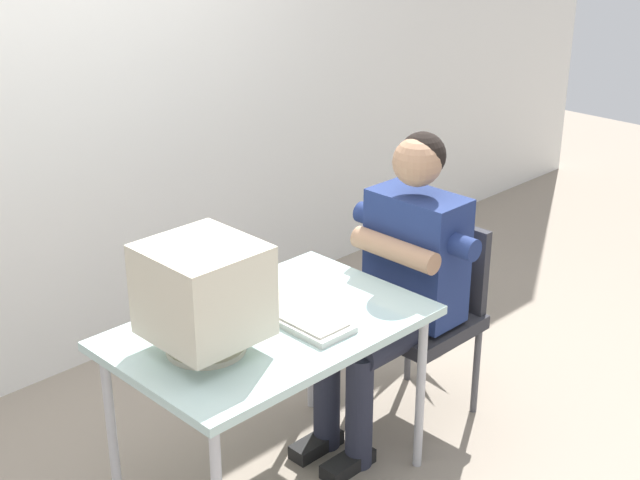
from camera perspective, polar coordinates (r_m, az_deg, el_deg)
wall_back at (r=4.22m, az=-13.38°, el=12.13°), size 8.00×0.10×3.00m
desk at (r=3.25m, az=-3.19°, el=-6.23°), size 1.13×0.73×0.72m
crt_monitor at (r=2.97m, az=-7.41°, el=-3.31°), size 0.36×0.36×0.39m
keyboard at (r=3.24m, az=-1.64°, el=-4.79°), size 0.18×0.47×0.03m
office_chair at (r=3.85m, az=6.79°, el=-4.25°), size 0.44×0.44×0.85m
person_seated at (r=3.63m, az=5.05°, el=-2.35°), size 0.72×0.60×1.28m
potted_plant at (r=4.63m, az=6.72°, el=-2.45°), size 0.62×0.58×0.75m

